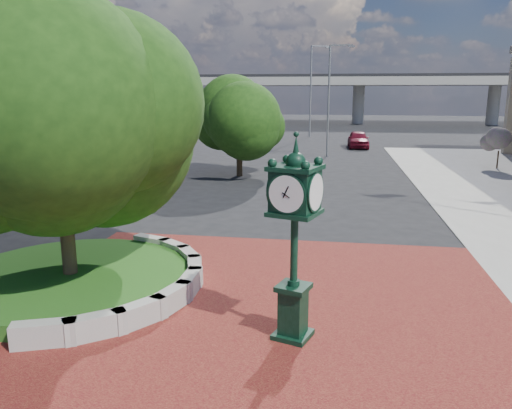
% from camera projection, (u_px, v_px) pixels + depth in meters
% --- Properties ---
extents(ground, '(200.00, 200.00, 0.00)m').
position_uv_depth(ground, '(261.00, 299.00, 12.27)').
color(ground, black).
rests_on(ground, ground).
extents(plaza, '(12.00, 12.00, 0.04)m').
position_uv_depth(plaza, '(254.00, 316.00, 11.30)').
color(plaza, maroon).
rests_on(plaza, ground).
extents(planter_wall, '(2.96, 6.77, 0.54)m').
position_uv_depth(planter_wall, '(155.00, 282.00, 12.62)').
color(planter_wall, '#9E9B93').
rests_on(planter_wall, ground).
extents(grass_bed, '(6.10, 6.10, 0.40)m').
position_uv_depth(grass_bed, '(71.00, 280.00, 12.99)').
color(grass_bed, '#224D16').
rests_on(grass_bed, ground).
extents(overpass, '(90.00, 12.00, 7.50)m').
position_uv_depth(overpass, '(326.00, 81.00, 78.26)').
color(overpass, '#9E9B93').
rests_on(overpass, ground).
extents(tree_planter, '(5.20, 5.20, 6.33)m').
position_uv_depth(tree_planter, '(59.00, 145.00, 12.21)').
color(tree_planter, '#38281C').
rests_on(tree_planter, ground).
extents(tree_street, '(4.40, 4.40, 5.45)m').
position_uv_depth(tree_street, '(239.00, 122.00, 29.50)').
color(tree_street, '#38281C').
rests_on(tree_street, ground).
extents(post_clock, '(1.06, 1.06, 4.19)m').
position_uv_depth(post_clock, '(294.00, 231.00, 9.82)').
color(post_clock, black).
rests_on(post_clock, ground).
extents(parked_car, '(1.88, 4.48, 1.52)m').
position_uv_depth(parked_car, '(358.00, 139.00, 45.10)').
color(parked_car, maroon).
rests_on(parked_car, ground).
extents(street_lamp_near, '(1.88, 0.23, 8.40)m').
position_uv_depth(street_lamp_near, '(332.00, 92.00, 37.82)').
color(street_lamp_near, slate).
rests_on(street_lamp_near, ground).
extents(street_lamp_far, '(2.11, 1.02, 9.88)m').
position_uv_depth(street_lamp_far, '(313.00, 84.00, 54.99)').
color(street_lamp_far, slate).
rests_on(street_lamp_far, ground).
extents(shrub_far, '(1.20, 1.20, 2.20)m').
position_uv_depth(shrub_far, '(499.00, 145.00, 32.58)').
color(shrub_far, '#38281C').
rests_on(shrub_far, ground).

